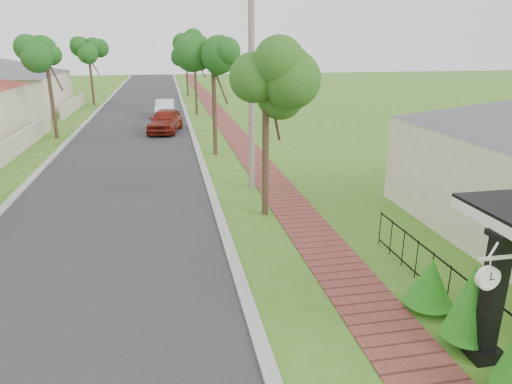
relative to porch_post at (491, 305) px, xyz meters
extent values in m
plane|color=#40731B|center=(-4.55, 1.00, -1.12)|extent=(160.00, 160.00, 0.00)
cube|color=#28282B|center=(-7.55, 21.00, -1.12)|extent=(7.00, 120.00, 0.02)
cube|color=#9E9E99|center=(-3.90, 21.00, -1.12)|extent=(0.30, 120.00, 0.10)
cube|color=#9E9E99|center=(-11.20, 21.00, -1.12)|extent=(0.30, 120.00, 0.10)
cube|color=brown|center=(-1.30, 21.00, -1.12)|extent=(1.50, 120.00, 0.03)
cube|color=black|center=(0.00, 0.00, 0.14)|extent=(0.30, 0.30, 2.52)
cube|color=black|center=(0.00, 0.00, -1.00)|extent=(0.48, 0.48, 0.24)
cube|color=black|center=(0.00, 0.00, 1.34)|extent=(0.42, 0.42, 0.10)
cube|color=black|center=(0.35, 1.00, -0.17)|extent=(0.03, 8.00, 0.03)
cube|color=black|center=(0.35, 1.00, -0.97)|extent=(0.03, 8.00, 0.03)
cylinder|color=black|center=(0.35, 0.33, -0.62)|extent=(0.02, 0.02, 1.00)
cylinder|color=black|center=(0.35, 1.00, -0.62)|extent=(0.02, 0.02, 1.00)
cylinder|color=black|center=(0.35, 1.67, -0.62)|extent=(0.02, 0.02, 1.00)
cylinder|color=black|center=(0.35, 2.33, -0.62)|extent=(0.02, 0.02, 1.00)
cylinder|color=black|center=(0.35, 3.00, -0.62)|extent=(0.02, 0.02, 1.00)
cylinder|color=black|center=(0.35, 3.67, -0.62)|extent=(0.02, 0.02, 1.00)
cylinder|color=black|center=(0.35, 4.33, -0.62)|extent=(0.02, 0.02, 1.00)
cylinder|color=black|center=(0.35, 5.00, -0.62)|extent=(0.02, 0.02, 1.00)
cylinder|color=#382619|center=(-3.05, 17.00, 1.15)|extent=(0.22, 0.22, 4.55)
sphere|color=#154512|center=(-3.05, 17.00, 3.56)|extent=(1.70, 1.70, 1.70)
cylinder|color=#382619|center=(-3.05, 31.00, 1.33)|extent=(0.22, 0.22, 4.90)
sphere|color=#154512|center=(-3.05, 31.00, 3.92)|extent=(1.70, 1.70, 1.70)
cylinder|color=#382619|center=(-3.05, 45.00, 0.98)|extent=(0.22, 0.22, 4.20)
sphere|color=#154512|center=(-3.05, 45.00, 3.20)|extent=(1.70, 1.70, 1.70)
cylinder|color=#382619|center=(-12.05, 23.00, 1.33)|extent=(0.22, 0.22, 4.90)
sphere|color=#154512|center=(-12.05, 23.00, 3.92)|extent=(1.70, 1.70, 1.70)
cylinder|color=#382619|center=(-12.05, 39.00, 1.15)|extent=(0.22, 0.22, 4.55)
sphere|color=#154512|center=(-12.05, 39.00, 3.56)|extent=(1.70, 1.70, 1.70)
sphere|color=#1B6915|center=(-0.10, 0.38, -0.75)|extent=(0.72, 0.72, 0.72)
cone|color=#1B6915|center=(-0.10, 0.38, -0.08)|extent=(0.82, 0.82, 1.34)
sphere|color=#1B6915|center=(-0.10, 1.68, -0.86)|extent=(0.81, 0.81, 0.81)
cone|color=#1B6915|center=(-0.10, 1.68, -0.39)|extent=(0.92, 0.92, 0.94)
cube|color=#BFB299|center=(-13.15, 21.00, -0.62)|extent=(0.25, 10.00, 1.00)
cube|color=#BFB299|center=(-13.15, 35.00, -0.62)|extent=(0.25, 10.00, 1.00)
imported|color=maroon|center=(-5.55, 23.73, -0.38)|extent=(2.61, 4.61, 1.48)
imported|color=white|center=(-5.55, 30.24, -0.47)|extent=(1.54, 3.98, 1.29)
cylinder|color=#382619|center=(-2.35, 8.00, 0.97)|extent=(0.22, 0.22, 4.18)
sphere|color=#2E631C|center=(-2.35, 8.00, 3.18)|extent=(2.08, 2.08, 2.08)
cylinder|color=gray|center=(-2.25, 11.00, 3.45)|extent=(0.24, 0.24, 9.13)
cube|color=white|center=(-0.39, -0.40, 1.15)|extent=(0.68, 0.05, 0.05)
cylinder|color=white|center=(-0.50, -0.40, 0.99)|extent=(0.02, 0.02, 0.29)
cylinder|color=white|center=(-0.50, -0.40, 0.80)|extent=(0.41, 0.10, 0.41)
cylinder|color=white|center=(-0.50, -0.45, 0.80)|extent=(0.35, 0.01, 0.35)
cylinder|color=white|center=(-0.50, -0.34, 0.80)|extent=(0.35, 0.01, 0.35)
cube|color=black|center=(-0.50, -0.46, 0.86)|extent=(0.02, 0.01, 0.14)
cube|color=black|center=(-0.46, -0.46, 0.80)|extent=(0.09, 0.01, 0.02)
camera|label=1|loc=(-5.40, -6.09, 4.39)|focal=32.00mm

